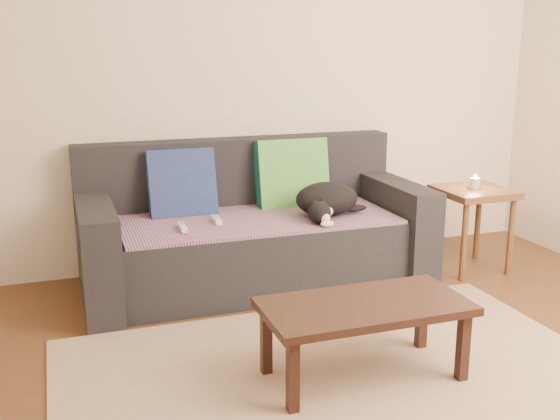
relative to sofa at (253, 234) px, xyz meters
The scene contains 13 objects.
ground 1.60m from the sofa, 90.00° to the right, with size 4.50×4.50×0.00m, color brown.
back_wall 1.08m from the sofa, 90.00° to the left, with size 4.50×0.04×2.60m, color beige.
sofa is the anchor object (origin of this frame).
throw_blanket 0.15m from the sofa, 90.00° to the right, with size 1.66×0.74×0.02m, color #442C52.
cushion_navy 0.54m from the sofa, 157.57° to the left, with size 0.41×0.10×0.41m, color #11234B.
cushion_green 0.48m from the sofa, 27.56° to the left, with size 0.47×0.12×0.47m, color #0E5B4E.
cat 0.51m from the sofa, 25.56° to the right, with size 0.50×0.47×0.21m.
wii_remote_a 0.55m from the sofa, 156.14° to the right, with size 0.15×0.04×0.03m, color white.
wii_remote_b 0.32m from the sofa, 154.32° to the right, with size 0.15×0.04×0.03m, color white.
side_table 1.46m from the sofa, 10.30° to the right, with size 0.44×0.44×0.55m.
candle 1.48m from the sofa, 10.30° to the right, with size 0.06×0.06×0.09m.
rug 1.45m from the sofa, 90.00° to the right, with size 2.50×1.80×0.01m, color tan.
coffee_table 1.37m from the sofa, 85.85° to the right, with size 0.91×0.46×0.36m.
Camera 1 is at (-1.13, -2.20, 1.46)m, focal length 42.00 mm.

